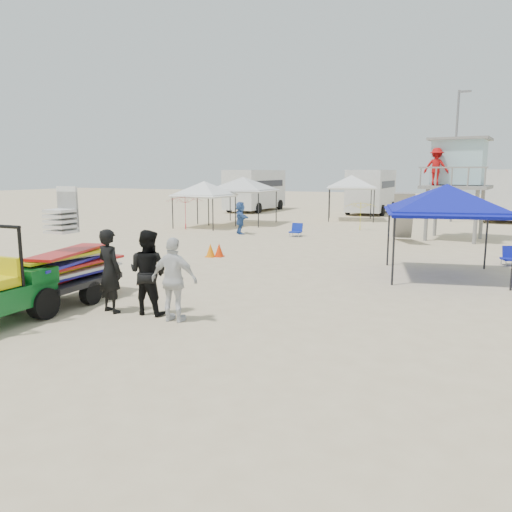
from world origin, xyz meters
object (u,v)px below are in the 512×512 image
at_px(man_left, 110,271).
at_px(canopy_blue, 447,189).
at_px(surf_trailer, 68,261).
at_px(lifeguard_tower, 456,166).

xyz_separation_m(man_left, canopy_blue, (6.40, 7.20, 1.67)).
bearing_deg(man_left, surf_trailer, 3.54).
distance_m(man_left, lifeguard_tower, 17.58).
height_order(man_left, lifeguard_tower, lifeguard_tower).
height_order(surf_trailer, man_left, surf_trailer).
xyz_separation_m(surf_trailer, canopy_blue, (7.92, 6.90, 1.61)).
relative_size(surf_trailer, canopy_blue, 0.71).
bearing_deg(canopy_blue, surf_trailer, -138.94).
distance_m(lifeguard_tower, canopy_blue, 9.14).
bearing_deg(lifeguard_tower, surf_trailer, -115.44).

